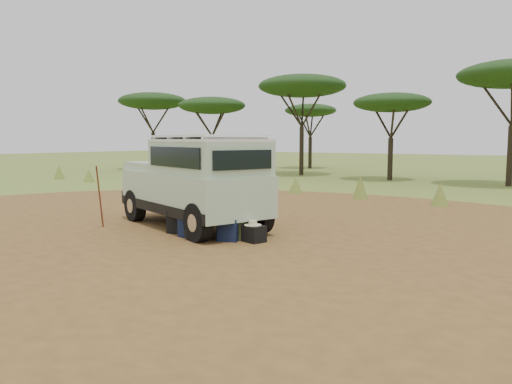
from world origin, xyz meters
The scene contains 13 objects.
ground centered at (0.00, 0.00, 0.00)m, with size 140.00×140.00×0.00m, color olive.
dirt_clearing centered at (0.00, 0.00, 0.00)m, with size 23.00×23.00×0.01m, color brown.
grass_fringe centered at (0.12, 8.67, 0.40)m, with size 36.60×1.60×0.90m.
acacia_treeline centered at (0.75, 19.81, 4.87)m, with size 46.70×13.20×6.26m.
safari_vehicle centered at (-1.19, 0.66, 1.14)m, with size 5.15×3.45×2.35m.
walking_staff centered at (-3.14, -0.74, 0.80)m, with size 0.04×0.04×1.62m, color maroon.
backpack_black centered at (-1.06, -0.18, 0.29)m, with size 0.42×0.31×0.58m, color black.
backpack_navy centered at (-0.49, -0.37, 0.30)m, with size 0.46×0.33×0.61m, color #121C3A.
backpack_olive centered at (0.58, -0.04, 0.27)m, with size 0.38×0.28×0.53m, color #37451F.
duffel_navy centered at (0.52, -0.23, 0.25)m, with size 0.45×0.34×0.51m, color #121C3A.
hard_case centered at (1.02, -0.01, 0.19)m, with size 0.52×0.37×0.37m, color black.
stuff_sack centered at (-0.23, -0.54, 0.16)m, with size 0.33×0.33×0.33m, color black.
safari_hat centered at (1.02, -0.01, 0.41)m, with size 0.38×0.38×0.11m.
Camera 1 is at (7.03, -8.99, 2.24)m, focal length 35.00 mm.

